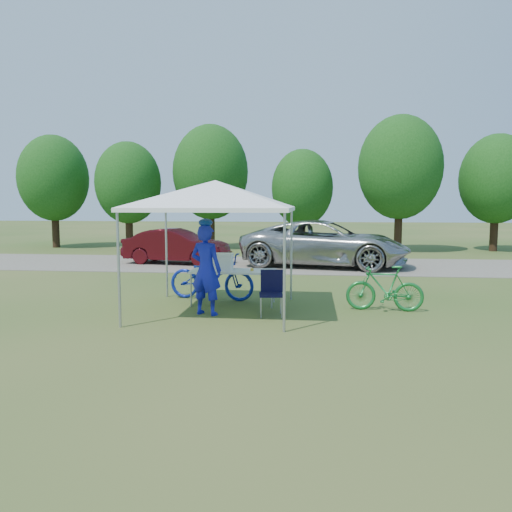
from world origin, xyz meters
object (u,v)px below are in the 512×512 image
at_px(bike_green, 385,288).
at_px(minivan, 325,243).
at_px(bike_blue, 212,277).
at_px(folding_chair, 271,289).
at_px(cooler, 221,262).
at_px(sedan, 177,246).
at_px(folding_table, 233,272).
at_px(cyclist, 206,270).

distance_m(bike_green, minivan, 7.35).
bearing_deg(minivan, bike_blue, 167.02).
relative_size(folding_chair, minivan, 0.15).
distance_m(folding_chair, bike_blue, 2.11).
height_order(bike_blue, bike_green, bike_blue).
xyz_separation_m(folding_chair, cooler, (-1.20, 0.94, 0.42)).
bearing_deg(cooler, sedan, 112.73).
bearing_deg(sedan, bike_green, -130.63).
distance_m(bike_green, sedan, 9.90).
bearing_deg(bike_blue, folding_table, -120.29).
height_order(cooler, bike_green, cooler).
bearing_deg(bike_blue, cooler, -137.03).
height_order(folding_table, folding_chair, folding_chair).
distance_m(cyclist, bike_blue, 1.64).
xyz_separation_m(cooler, sedan, (-2.99, 7.13, -0.30)).
bearing_deg(bike_blue, bike_green, -91.87).
bearing_deg(bike_green, minivan, -166.89).
bearing_deg(minivan, folding_table, 172.94).
bearing_deg(sedan, bike_blue, -150.03).
distance_m(cooler, sedan, 7.73).
relative_size(folding_table, folding_chair, 2.06).
distance_m(folding_table, folding_chair, 1.34).
relative_size(bike_blue, minivan, 0.35).
height_order(folding_chair, cooler, cooler).
xyz_separation_m(folding_table, bike_blue, (-0.60, 0.51, -0.18)).
xyz_separation_m(cyclist, bike_green, (3.66, 0.77, -0.44)).
xyz_separation_m(folding_chair, bike_green, (2.34, 0.63, -0.06)).
distance_m(folding_table, cyclist, 1.16).
xyz_separation_m(cooler, cyclist, (-0.12, -1.08, -0.04)).
distance_m(cyclist, sedan, 8.70).
distance_m(folding_table, minivan, 7.30).
relative_size(cyclist, bike_blue, 0.89).
distance_m(folding_table, bike_green, 3.30).
xyz_separation_m(folding_table, cyclist, (-0.39, -1.08, 0.19)).
bearing_deg(folding_chair, cooler, 134.84).
distance_m(cyclist, bike_green, 3.76).
height_order(folding_table, bike_blue, bike_blue).
relative_size(bike_blue, bike_green, 1.30).
distance_m(bike_blue, minivan, 7.04).
relative_size(bike_blue, sedan, 0.53).
xyz_separation_m(folding_chair, cyclist, (-1.32, -0.14, 0.38)).
bearing_deg(bike_green, bike_blue, -97.12).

